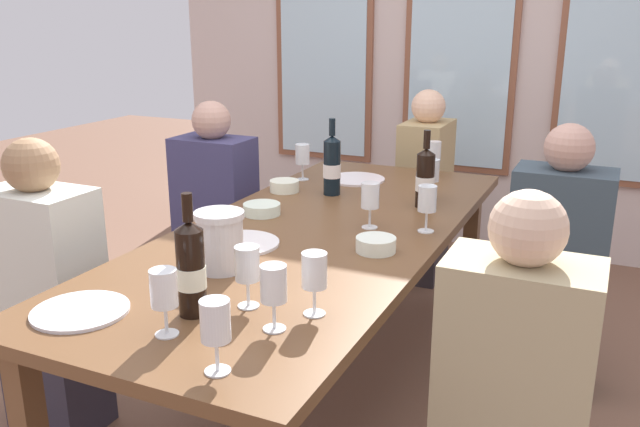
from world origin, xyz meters
name	(u,v)px	position (x,y,z in m)	size (l,w,h in m)	color
ground_plane	(316,403)	(0.00, 0.00, 0.00)	(12.00, 12.00, 0.00)	brown
back_wall_with_windows	(463,24)	(0.00, 2.21, 1.45)	(4.14, 0.10, 2.90)	beige
dining_table	(315,247)	(0.00, 0.00, 0.67)	(0.94, 2.27, 0.74)	brown
white_plate_0	(241,243)	(-0.16, -0.26, 0.74)	(0.27, 0.27, 0.01)	white
white_plate_1	(356,179)	(-0.14, 0.77, 0.74)	(0.27, 0.27, 0.01)	white
white_plate_2	(80,311)	(-0.27, -0.91, 0.74)	(0.26, 0.26, 0.01)	white
metal_pitcher	(220,241)	(-0.09, -0.49, 0.84)	(0.16, 0.16, 0.19)	silver
wine_bottle_0	(332,165)	(-0.15, 0.48, 0.87)	(0.08, 0.08, 0.34)	black
wine_bottle_1	(425,178)	(0.28, 0.46, 0.86)	(0.08, 0.08, 0.32)	black
wine_bottle_2	(191,268)	(0.01, -0.79, 0.87)	(0.08, 0.08, 0.33)	black
tasting_bowl_0	(376,244)	(0.29, -0.13, 0.76)	(0.14, 0.14, 0.05)	white
tasting_bowl_1	(284,186)	(-0.36, 0.44, 0.77)	(0.13, 0.13, 0.05)	white
tasting_bowl_2	(262,209)	(-0.28, 0.08, 0.76)	(0.15, 0.15, 0.04)	white
wine_glass_0	(427,201)	(0.38, 0.15, 0.86)	(0.07, 0.07, 0.17)	white
wine_glass_1	(247,267)	(0.12, -0.69, 0.86)	(0.07, 0.07, 0.17)	white
wine_glass_2	(314,272)	(0.31, -0.66, 0.86)	(0.07, 0.07, 0.17)	white
wine_glass_3	(215,322)	(0.24, -1.02, 0.86)	(0.07, 0.07, 0.17)	white
wine_glass_4	(164,292)	(0.02, -0.92, 0.86)	(0.07, 0.07, 0.17)	white
wine_glass_5	(431,171)	(0.27, 0.59, 0.86)	(0.07, 0.07, 0.17)	white
wine_glass_6	(370,198)	(0.18, 0.10, 0.86)	(0.07, 0.07, 0.17)	white
wine_glass_7	(302,156)	(-0.38, 0.67, 0.86)	(0.07, 0.07, 0.17)	white
wine_glass_8	(274,285)	(0.25, -0.78, 0.86)	(0.07, 0.07, 0.17)	white
wine_glass_9	(434,153)	(0.17, 1.01, 0.86)	(0.07, 0.07, 0.17)	white
seated_person_0	(216,217)	(-0.82, 0.56, 0.53)	(0.38, 0.24, 1.11)	#333334
seated_person_1	(556,267)	(0.82, 0.56, 0.53)	(0.38, 0.24, 1.11)	#233935
seated_person_2	(48,298)	(-0.82, -0.53, 0.53)	(0.38, 0.24, 1.11)	#332E3C
seated_person_3	(511,406)	(0.82, -0.54, 0.53)	(0.38, 0.24, 1.11)	#363936
seated_person_4	(424,192)	(0.00, 1.49, 0.53)	(0.24, 0.38, 1.11)	#352F36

